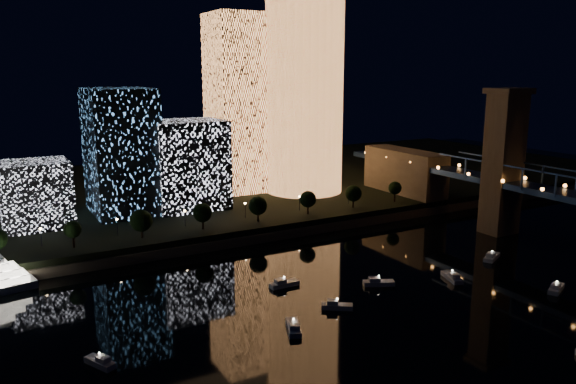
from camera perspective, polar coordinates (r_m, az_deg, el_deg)
ground at (r=133.63m, az=18.54°, el=-13.06°), size 520.00×520.00×0.00m
far_bank at (r=261.93m, az=-8.06°, el=0.42°), size 420.00×160.00×5.00m
seawall at (r=193.50m, az=0.40°, el=-4.01°), size 420.00×6.00×3.00m
tower_cylindrical at (r=236.10m, az=1.69°, el=10.03°), size 34.00×34.00×82.80m
tower_rectangular at (r=239.49m, az=-5.01°, el=8.89°), size 23.13×23.13×73.60m
midrise_blocks at (r=207.58m, az=-20.04°, el=2.39°), size 118.95×31.83×44.64m
motorboats at (r=133.71m, az=12.54°, el=-12.29°), size 122.80×76.31×2.78m
esplanade_trees at (r=183.68m, az=-9.09°, el=-2.15°), size 165.56×6.88×8.94m
street_lamps at (r=188.71m, az=-10.44°, el=-2.27°), size 132.70×0.70×5.65m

